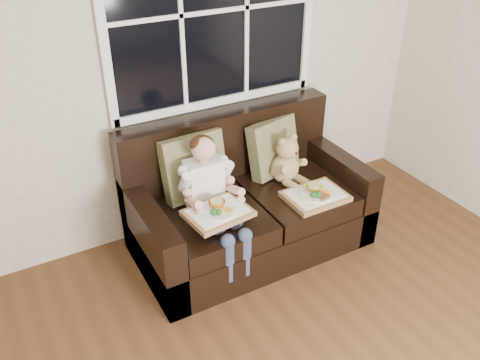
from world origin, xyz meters
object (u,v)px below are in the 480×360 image
child (211,190)px  teddy_bear (286,163)px  tray_right (315,195)px  tray_left (218,212)px  loveseat (246,207)px

child → teddy_bear: (0.68, 0.11, -0.03)m
teddy_bear → tray_right: bearing=-91.9°
tray_left → loveseat: bearing=30.5°
child → tray_right: 0.77m
teddy_bear → tray_left: (-0.72, -0.28, -0.03)m
teddy_bear → loveseat: bearing=167.9°
tray_left → child: bearing=71.4°
loveseat → tray_left: size_ratio=3.85×
child → teddy_bear: 0.69m
teddy_bear → tray_right: size_ratio=0.91×
teddy_bear → tray_right: (0.05, -0.31, -0.12)m
child → tray_right: (0.73, -0.21, -0.16)m
loveseat → teddy_bear: 0.45m
loveseat → tray_right: 0.53m
loveseat → child: bearing=-161.2°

